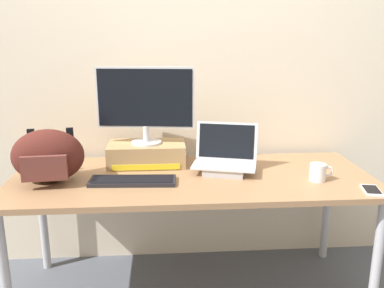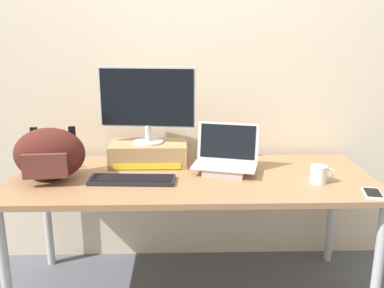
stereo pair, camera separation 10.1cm
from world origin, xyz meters
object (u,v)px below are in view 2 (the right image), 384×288
coffee_mug (319,174)px  plush_toy (40,153)px  toner_box_yellow (149,153)px  open_laptop (225,163)px  desktop_monitor (147,102)px  cell_phone (373,193)px  messenger_backpack (50,154)px  external_keyboard (132,180)px

coffee_mug → plush_toy: (-1.57, 0.40, 0.01)m
toner_box_yellow → open_laptop: bearing=-21.0°
toner_box_yellow → desktop_monitor: desktop_monitor is taller
toner_box_yellow → coffee_mug: (0.91, -0.35, -0.02)m
plush_toy → cell_phone: bearing=-17.7°
toner_box_yellow → coffee_mug: size_ratio=3.54×
messenger_backpack → cell_phone: size_ratio=2.39×
desktop_monitor → cell_phone: size_ratio=3.51×
plush_toy → desktop_monitor: bearing=-4.3°
toner_box_yellow → cell_phone: 1.23m
coffee_mug → toner_box_yellow: bearing=159.0°
cell_phone → coffee_mug: bearing=153.4°
open_laptop → coffee_mug: open_laptop is taller
external_keyboard → messenger_backpack: 0.45m
open_laptop → cell_phone: size_ratio=2.44×
desktop_monitor → coffee_mug: size_ratio=4.42×
desktop_monitor → cell_phone: bearing=-17.3°
external_keyboard → plush_toy: size_ratio=4.01×
toner_box_yellow → cell_phone: size_ratio=2.81×
messenger_backpack → plush_toy: bearing=112.8°
coffee_mug → cell_phone: coffee_mug is taller
toner_box_yellow → plush_toy: toner_box_yellow is taller
toner_box_yellow → cell_phone: toner_box_yellow is taller
desktop_monitor → open_laptop: size_ratio=1.44×
coffee_mug → cell_phone: bearing=-39.2°
coffee_mug → plush_toy: size_ratio=1.13×
external_keyboard → plush_toy: plush_toy is taller
messenger_backpack → cell_phone: bearing=-13.6°
desktop_monitor → toner_box_yellow: bearing=87.3°
desktop_monitor → plush_toy: (-0.66, 0.05, -0.32)m
external_keyboard → coffee_mug: bearing=1.1°
toner_box_yellow → messenger_backpack: size_ratio=1.17×
external_keyboard → cell_phone: size_ratio=2.83×
cell_phone → messenger_backpack: bearing=-176.3°
external_keyboard → plush_toy: (-0.59, 0.36, 0.05)m
desktop_monitor → coffee_mug: (0.91, -0.35, -0.33)m
toner_box_yellow → plush_toy: size_ratio=3.98×
open_laptop → messenger_backpack: size_ratio=1.02×
desktop_monitor → external_keyboard: desktop_monitor is taller
coffee_mug → cell_phone: size_ratio=0.79×
external_keyboard → cell_phone: bearing=-6.7°
desktop_monitor → external_keyboard: 0.48m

